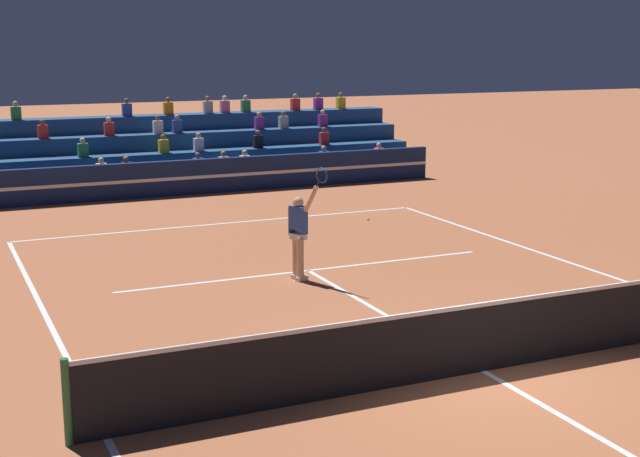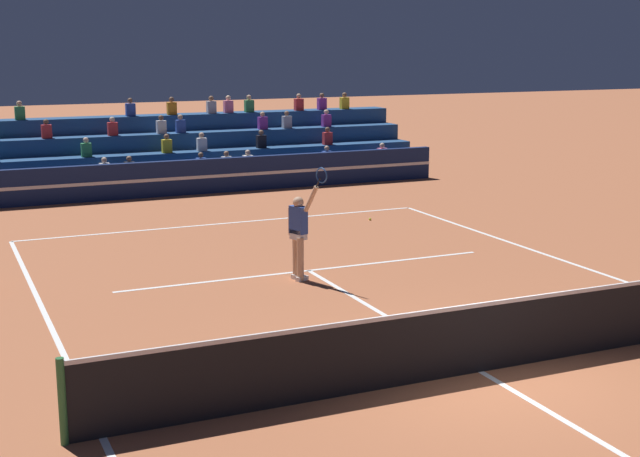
% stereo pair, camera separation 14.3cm
% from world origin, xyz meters
% --- Properties ---
extents(ground_plane, '(120.00, 120.00, 0.00)m').
position_xyz_m(ground_plane, '(0.00, 0.00, 0.00)').
color(ground_plane, '#AD603D').
extents(court_lines, '(11.10, 23.90, 0.01)m').
position_xyz_m(court_lines, '(0.00, 0.00, 0.00)').
color(court_lines, white).
rests_on(court_lines, ground).
extents(tennis_net, '(12.00, 0.10, 1.10)m').
position_xyz_m(tennis_net, '(0.00, 0.00, 0.54)').
color(tennis_net, '#2D6B38').
rests_on(tennis_net, ground).
extents(sponsor_banner_wall, '(18.00, 0.26, 1.10)m').
position_xyz_m(sponsor_banner_wall, '(0.00, 16.75, 0.55)').
color(sponsor_banner_wall, navy).
rests_on(sponsor_banner_wall, ground).
extents(bleacher_stand, '(18.56, 3.80, 2.83)m').
position_xyz_m(bleacher_stand, '(0.01, 19.92, 0.84)').
color(bleacher_stand, navy).
rests_on(bleacher_stand, ground).
extents(tennis_player, '(0.47, 1.10, 2.43)m').
position_xyz_m(tennis_player, '(-0.46, 5.84, 0.99)').
color(tennis_player, tan).
rests_on(tennis_player, ground).
extents(tennis_ball, '(0.07, 0.07, 0.07)m').
position_xyz_m(tennis_ball, '(3.65, 10.71, 0.03)').
color(tennis_ball, '#C6DB33').
rests_on(tennis_ball, ground).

